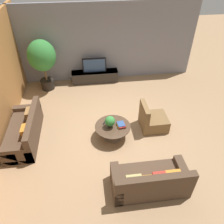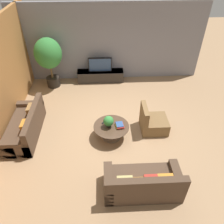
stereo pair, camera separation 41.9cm
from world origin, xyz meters
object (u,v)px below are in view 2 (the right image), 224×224
couch_near_entry (143,183)px  armchair_wicker (152,122)px  media_console (100,76)px  television (100,65)px  couch_by_wall (26,126)px  potted_plant_tabletop (108,121)px  coffee_table (111,129)px  potted_palm_tall (48,56)px

couch_near_entry → armchair_wicker: 2.21m
media_console → couch_near_entry: (0.94, -5.18, 0.06)m
television → couch_by_wall: (-2.26, -3.07, -0.45)m
couch_by_wall → couch_near_entry: 3.83m
television → couch_near_entry: television is taller
potted_plant_tabletop → armchair_wicker: bearing=11.9°
armchair_wicker → potted_plant_tabletop: 1.43m
media_console → couch_by_wall: size_ratio=0.96×
couch_by_wall → potted_plant_tabletop: couch_by_wall is taller
couch_near_entry → potted_plant_tabletop: couch_near_entry is taller
armchair_wicker → potted_plant_tabletop: bearing=101.9°
coffee_table → couch_near_entry: couch_near_entry is taller
couch_near_entry → potted_palm_tall: bearing=-59.9°
media_console → couch_by_wall: bearing=-126.3°
couch_near_entry → potted_plant_tabletop: size_ratio=4.98×
potted_palm_tall → potted_plant_tabletop: 3.77m
potted_plant_tabletop → coffee_table: bearing=7.5°
coffee_table → armchair_wicker: 1.30m
media_console → television: (-0.00, -0.00, 0.50)m
coffee_table → couch_by_wall: 2.57m
armchair_wicker → television: bearing=27.1°
couch_by_wall → couch_near_entry: same height
media_console → potted_plant_tabletop: potted_plant_tabletop is taller
couch_by_wall → armchair_wicker: 3.83m
couch_near_entry → potted_palm_tall: (-2.83, 4.87, 1.00)m
couch_near_entry → media_console: bearing=-79.8°
potted_plant_tabletop → television: bearing=93.7°
couch_by_wall → potted_plant_tabletop: bearing=83.5°
potted_palm_tall → couch_near_entry: bearing=-59.9°
potted_palm_tall → couch_by_wall: bearing=-97.5°
couch_by_wall → potted_palm_tall: (0.36, 2.77, 1.01)m
media_console → armchair_wicker: armchair_wicker is taller
potted_plant_tabletop → potted_palm_tall: bearing=124.7°
couch_by_wall → coffee_table: bearing=84.0°
coffee_table → couch_by_wall: size_ratio=0.53×
television → potted_plant_tabletop: (0.22, -3.35, -0.10)m
media_console → coffee_table: 3.36m
couch_by_wall → couch_near_entry: size_ratio=1.11×
couch_near_entry → armchair_wicker: (0.64, 2.11, -0.02)m
coffee_table → couch_near_entry: size_ratio=0.59×
coffee_table → armchair_wicker: (1.27, 0.28, -0.03)m
media_console → potted_palm_tall: size_ratio=0.97×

